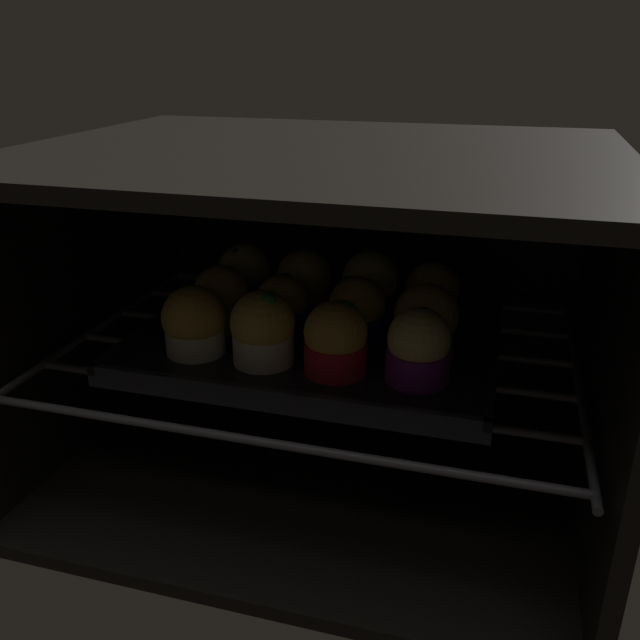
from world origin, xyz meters
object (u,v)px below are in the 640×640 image
Objects in this scene: baking_tray at (320,340)px; muffin_row0_col1 at (263,330)px; muffin_row0_col0 at (195,323)px; muffin_row1_col3 at (426,320)px; muffin_row1_col1 at (282,307)px; muffin_row1_col2 at (357,311)px; muffin_row2_col2 at (370,285)px; muffin_row0_col2 at (336,340)px; muffin_row2_col3 at (432,295)px; muffin_row0_col3 at (419,347)px; muffin_row2_col0 at (244,275)px; muffin_row2_col1 at (304,282)px; muffin_row1_col0 at (222,299)px.

baking_tray is 5.00× the size of muffin_row0_col1.
muffin_row0_col0 and muffin_row1_col3 have the same top height.
muffin_row1_col3 is (15.63, 0.24, 0.16)cm from muffin_row1_col1.
muffin_row1_col3 reaches higher than baking_tray.
muffin_row0_col0 is at bearing -153.12° from muffin_row1_col2.
muffin_row2_col2 is at bearing 90.94° from muffin_row1_col2.
muffin_row1_col2 is 0.99× the size of muffin_row1_col3.
baking_tray is 5.73× the size of muffin_row1_col1.
muffin_row2_col2 reaches higher than baking_tray.
muffin_row0_col2 is 1.03× the size of muffin_row2_col3.
muffin_row0_col0 reaches higher than muffin_row1_col1.
muffin_row0_col0 and muffin_row0_col3 have the same top height.
muffin_row2_col0 reaches higher than muffin_row1_col3.
muffin_row2_col1 is at bearing 89.26° from muffin_row1_col1.
muffin_row1_col2 is (15.24, 7.72, -0.04)cm from muffin_row0_col0.
muffin_row0_col2 is (7.49, -0.11, -0.11)cm from muffin_row0_col1.
muffin_row0_col2 is 0.98× the size of muffin_row2_col1.
muffin_row0_col3 is at bearing -32.65° from muffin_row2_col0.
muffin_row2_col1 is at bearing 91.53° from muffin_row0_col1.
muffin_row2_col2 is (-0.12, 7.56, 0.40)cm from muffin_row1_col2.
muffin_row2_col1 is at bearing -176.40° from muffin_row2_col2.
muffin_row0_col2 is at bearing -115.90° from muffin_row2_col3.
muffin_row0_col1 is 17.52cm from muffin_row2_col0.
muffin_row0_col1 is at bearing -115.82° from muffin_row2_col2.
muffin_row0_col1 is at bearing -178.53° from muffin_row0_col3.
muffin_row2_col3 is (15.26, -0.01, -0.11)cm from muffin_row2_col1.
muffin_row0_col2 is 17.11cm from muffin_row2_col1.
muffin_row0_col3 is (7.90, 0.50, -0.05)cm from muffin_row0_col2.
muffin_row2_col1 reaches higher than muffin_row1_col0.
muffin_row2_col1 reaches higher than muffin_row1_col3.
muffin_row0_col0 is at bearing -87.76° from muffin_row2_col0.
muffin_row0_col0 is 1.01× the size of muffin_row1_col3.
muffin_row1_col0 is at bearing -179.51° from muffin_row1_col3.
muffin_row0_col2 is at bearing -91.23° from muffin_row1_col2.
muffin_row0_col3 is 27.98cm from muffin_row2_col0.
muffin_row0_col1 is at bearing -62.18° from muffin_row2_col0.
muffin_row1_col1 is at bearing 156.33° from muffin_row0_col3.
muffin_row2_col1 is (7.77, -0.41, -0.05)cm from muffin_row2_col0.
muffin_row0_col0 is 1.01× the size of muffin_row1_col0.
muffin_row1_col1 is at bearing -175.20° from baking_tray.
muffin_row2_col3 is (-0.53, 14.68, -0.12)cm from muffin_row0_col3.
muffin_row0_col0 is at bearing -179.75° from muffin_row0_col3.
muffin_row1_col3 is at bearing 26.67° from muffin_row0_col1.
muffin_row1_col1 is 7.73cm from muffin_row2_col1.
muffin_row0_col3 reaches higher than baking_tray.
muffin_row2_col3 is at bearing 64.10° from muffin_row0_col2.
muffin_row1_col1 is at bearing -153.35° from muffin_row2_col3.
muffin_row2_col2 reaches higher than muffin_row1_col3.
muffin_row1_col1 is at bearing -0.36° from muffin_row1_col0.
muffin_row2_col1 is (-15.53, 7.48, 0.16)cm from muffin_row1_col3.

